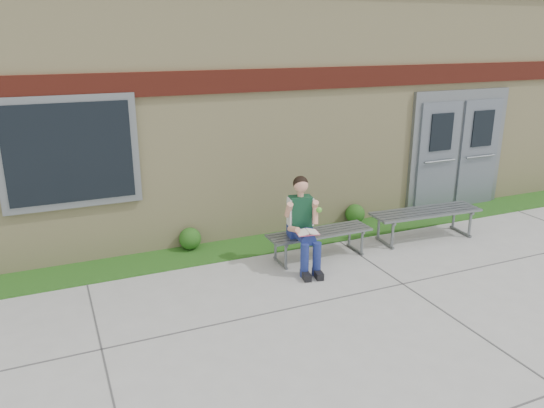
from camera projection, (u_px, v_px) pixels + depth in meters
name	position (u px, v px, depth m)	size (l,w,h in m)	color
ground	(361.00, 315.00, 6.49)	(80.00, 80.00, 0.00)	#9E9E99
grass_strip	(275.00, 242.00, 8.75)	(16.00, 0.80, 0.02)	#124312
school_building	(210.00, 94.00, 11.07)	(16.20, 6.22, 4.20)	beige
bench_left	(319.00, 237.00, 8.08)	(1.64, 0.47, 0.43)	slate
bench_right	(425.00, 217.00, 8.83)	(1.92, 0.64, 0.49)	slate
girl	(303.00, 223.00, 7.65)	(0.50, 0.87, 1.35)	navy
shrub_mid	(190.00, 239.00, 8.40)	(0.35, 0.35, 0.35)	#124312
shrub_east	(355.00, 214.00, 9.55)	(0.35, 0.35, 0.35)	#124312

